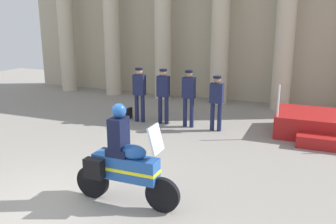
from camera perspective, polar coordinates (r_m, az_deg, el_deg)
The scene contains 9 objects.
ground_plane at distance 7.23m, azimuth -17.69°, elevation -13.95°, with size 28.00×28.00×0.00m, color gray.
colonnade_backdrop at distance 15.26m, azimuth 4.29°, elevation 16.40°, with size 16.01×1.53×7.42m.
reviewing_stand at distance 11.47m, azimuth 23.46°, elevation -2.04°, with size 2.85×2.31×1.55m.
officer_in_row_0 at distance 11.90m, azimuth -4.43°, elevation 3.34°, with size 0.38×0.24×1.76m.
officer_in_row_1 at distance 11.66m, azimuth -0.73°, elevation 3.13°, with size 0.38×0.24×1.76m.
officer_in_row_2 at distance 11.32m, azimuth 3.21°, elevation 2.80°, with size 0.38×0.24×1.77m.
officer_in_row_3 at distance 11.03m, azimuth 7.49°, elevation 2.03°, with size 0.38×0.24×1.66m.
motorcycle_with_rider at distance 6.78m, azimuth -7.09°, elevation -7.81°, with size 2.09×0.70×1.90m.
briefcase_on_ground at distance 12.49m, azimuth -6.04°, elevation -0.21°, with size 0.10×0.32×0.36m, color black.
Camera 1 is at (4.25, -4.77, 3.38)m, focal length 39.52 mm.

